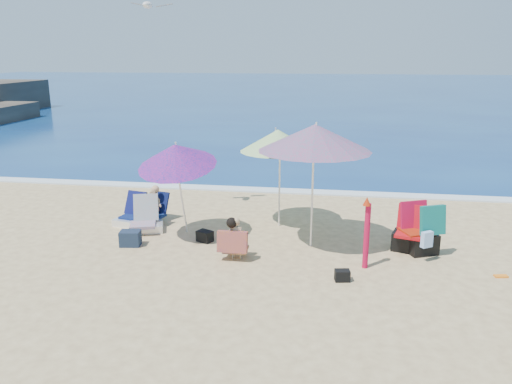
# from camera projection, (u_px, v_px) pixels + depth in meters

# --- Properties ---
(ground) EXTENTS (120.00, 120.00, 0.00)m
(ground) POSITION_uv_depth(u_px,v_px,m) (264.00, 264.00, 9.38)
(ground) COLOR #D8BC84
(ground) RESTS_ON ground
(sea) EXTENTS (120.00, 80.00, 0.12)m
(sea) POSITION_uv_depth(u_px,v_px,m) (324.00, 91.00, 52.26)
(sea) COLOR navy
(sea) RESTS_ON ground
(foam) EXTENTS (120.00, 0.50, 0.04)m
(foam) POSITION_uv_depth(u_px,v_px,m) (289.00, 191.00, 14.24)
(foam) COLOR white
(foam) RESTS_ON ground
(umbrella_turquoise) EXTENTS (2.22, 2.22, 2.51)m
(umbrella_turquoise) POSITION_uv_depth(u_px,v_px,m) (315.00, 138.00, 9.68)
(umbrella_turquoise) COLOR white
(umbrella_turquoise) RESTS_ON ground
(umbrella_striped) EXTENTS (2.15, 2.15, 2.21)m
(umbrella_striped) POSITION_uv_depth(u_px,v_px,m) (278.00, 141.00, 11.01)
(umbrella_striped) COLOR white
(umbrella_striped) RESTS_ON ground
(umbrella_blue) EXTENTS (1.82, 1.87, 2.19)m
(umbrella_blue) POSITION_uv_depth(u_px,v_px,m) (176.00, 155.00, 10.15)
(umbrella_blue) COLOR white
(umbrella_blue) RESTS_ON ground
(furled_umbrella) EXTENTS (0.17, 0.18, 1.34)m
(furled_umbrella) POSITION_uv_depth(u_px,v_px,m) (367.00, 229.00, 9.04)
(furled_umbrella) COLOR #B70D35
(furled_umbrella) RESTS_ON ground
(chair_navy) EXTENTS (0.69, 0.76, 0.70)m
(chair_navy) POSITION_uv_depth(u_px,v_px,m) (130.00, 216.00, 11.54)
(chair_navy) COLOR #0D1C4D
(chair_navy) RESTS_ON ground
(chair_rainbow) EXTENTS (0.77, 0.88, 0.76)m
(chair_rainbow) POSITION_uv_depth(u_px,v_px,m) (148.00, 222.00, 11.10)
(chair_rainbow) COLOR #DD674E
(chair_rainbow) RESTS_ON ground
(camp_chair_left) EXTENTS (0.65, 0.77, 0.90)m
(camp_chair_left) POSITION_uv_depth(u_px,v_px,m) (407.00, 237.00, 10.00)
(camp_chair_left) COLOR #B70D12
(camp_chair_left) RESTS_ON ground
(camp_chair_right) EXTENTS (0.85, 0.98, 1.03)m
(camp_chair_right) POSITION_uv_depth(u_px,v_px,m) (422.00, 235.00, 9.81)
(camp_chair_right) COLOR #A0220B
(camp_chair_right) RESTS_ON ground
(person_center) EXTENTS (0.56, 0.47, 0.82)m
(person_center) POSITION_uv_depth(u_px,v_px,m) (235.00, 239.00, 9.52)
(person_center) COLOR tan
(person_center) RESTS_ON ground
(person_left) EXTENTS (0.56, 0.71, 0.84)m
(person_left) POSITION_uv_depth(u_px,v_px,m) (155.00, 206.00, 11.62)
(person_left) COLOR tan
(person_left) RESTS_ON ground
(bag_navy_a) EXTENTS (0.43, 0.34, 0.31)m
(bag_navy_a) POSITION_uv_depth(u_px,v_px,m) (130.00, 238.00, 10.26)
(bag_navy_a) COLOR #192538
(bag_navy_a) RESTS_ON ground
(bag_black_a) EXTENTS (0.38, 0.34, 0.23)m
(bag_black_a) POSITION_uv_depth(u_px,v_px,m) (205.00, 236.00, 10.49)
(bag_black_a) COLOR black
(bag_black_a) RESTS_ON ground
(bag_black_b) EXTENTS (0.28, 0.21, 0.19)m
(bag_black_b) POSITION_uv_depth(u_px,v_px,m) (342.00, 275.00, 8.68)
(bag_black_b) COLOR black
(bag_black_b) RESTS_ON ground
(orange_item) EXTENTS (0.24, 0.14, 0.03)m
(orange_item) POSITION_uv_depth(u_px,v_px,m) (501.00, 276.00, 8.85)
(orange_item) COLOR orange
(orange_item) RESTS_ON ground
(seagull) EXTENTS (0.84, 0.65, 0.15)m
(seagull) POSITION_uv_depth(u_px,v_px,m) (148.00, 5.00, 10.86)
(seagull) COLOR silver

